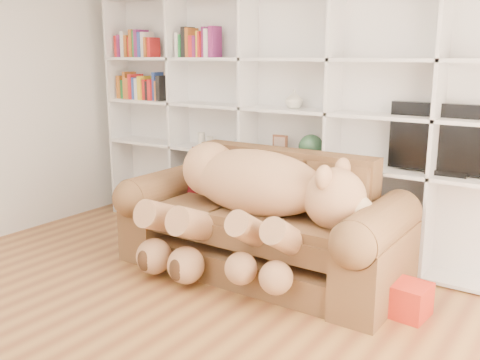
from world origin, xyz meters
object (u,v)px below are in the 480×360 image
Objects in this scene: sofa at (263,228)px; gift_box at (406,299)px; teddy_bear at (250,197)px; tv at (451,140)px.

gift_box is (1.26, -0.11, -0.26)m from sofa.
gift_box is at bearing -5.15° from sofa.
teddy_bear is 1.88× the size of tv.
gift_box is (1.26, 0.09, -0.57)m from teddy_bear.
sofa is 1.65m from tv.
teddy_bear is (-0.00, -0.20, 0.32)m from sofa.
gift_box is at bearing -91.05° from tv.
teddy_bear is at bearing -144.56° from tv.
teddy_bear reaches higher than sofa.
gift_box is 1.31m from tv.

